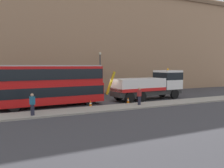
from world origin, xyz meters
TOP-DOWN VIEW (x-y plane):
  - ground_plane at (0.00, 0.00)m, footprint 120.00×120.00m
  - near_kerb at (0.00, -4.20)m, footprint 60.00×2.80m
  - building_facade at (0.00, 8.72)m, footprint 60.00×1.50m
  - recovery_tow_truck at (5.81, -0.48)m, footprint 10.21×3.15m
  - double_decker_bus at (-6.33, -0.50)m, footprint 11.15×3.17m
  - pedestrian_onlooker at (-8.52, -4.85)m, footprint 0.41×0.47m
  - pedestrian_bystander at (1.76, -4.21)m, footprint 0.47×0.41m
  - traffic_cone_near_bus at (-2.80, -2.69)m, footprint 0.36×0.36m
  - traffic_cone_midway at (1.57, -2.39)m, footprint 0.36×0.36m
  - street_lamp at (2.40, 6.52)m, footprint 0.36×0.36m

SIDE VIEW (x-z plane):
  - ground_plane at x=0.00m, z-range 0.00..0.00m
  - near_kerb at x=0.00m, z-range 0.00..0.15m
  - traffic_cone_near_bus at x=-2.80m, z-range -0.02..0.70m
  - traffic_cone_midway at x=1.57m, z-range -0.02..0.70m
  - pedestrian_onlooker at x=-8.52m, z-range 0.13..1.84m
  - pedestrian_bystander at x=1.76m, z-range 0.13..1.84m
  - recovery_tow_truck at x=5.81m, z-range -0.08..3.59m
  - double_decker_bus at x=-6.33m, z-range 0.20..4.26m
  - street_lamp at x=2.40m, z-range 0.56..6.39m
  - building_facade at x=0.00m, z-range 0.07..16.07m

